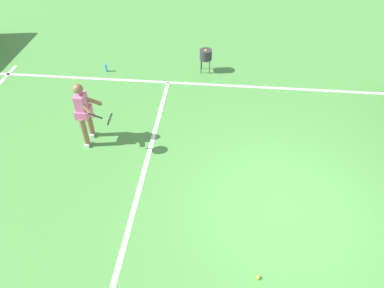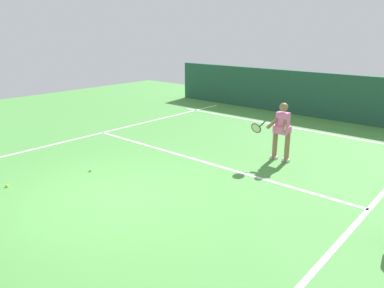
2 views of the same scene
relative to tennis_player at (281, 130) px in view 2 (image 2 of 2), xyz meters
name	(u,v)px [view 2 (image 2 of 2)]	position (x,y,z in m)	size (l,w,h in m)	color
ground_plane	(110,196)	(1.58, 4.37, -0.85)	(26.73, 26.73, 0.00)	#4C9342
court_back_wall	(313,95)	(1.58, -5.61, 0.03)	(13.56, 0.24, 1.77)	#23513D
baseline_marking	(286,126)	(1.58, -3.41, -0.84)	(9.56, 0.10, 0.01)	white
service_line_marking	(199,161)	(1.58, 1.44, -0.84)	(8.56, 0.10, 0.01)	white
sideline_left_marking	(302,285)	(-2.70, 4.37, -0.84)	(0.10, 18.56, 0.01)	white
sideline_right_marking	(17,153)	(5.86, 4.37, -0.84)	(0.10, 18.56, 0.01)	white
tennis_player	(281,130)	(0.00, 0.00, 0.00)	(0.78, 0.92, 1.55)	#8C6647
tennis_ball_near	(7,186)	(3.69, 5.57, -0.81)	(0.07, 0.07, 0.07)	#D1E533
tennis_ball_mid	(90,170)	(3.11, 3.79, -0.81)	(0.07, 0.07, 0.07)	#D1E533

